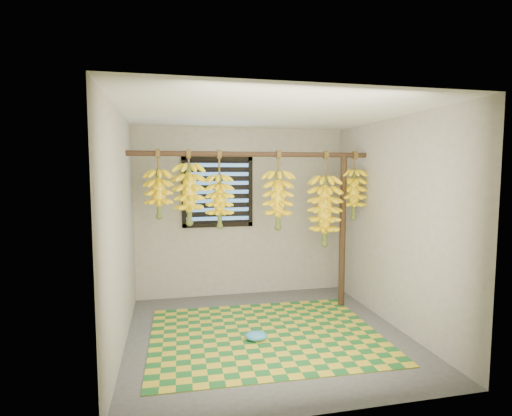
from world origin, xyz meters
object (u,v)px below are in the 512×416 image
object	(u,v)px
banana_bunch_b	(189,194)
banana_bunch_a	(159,194)
banana_bunch_e	(325,211)
plastic_bag	(256,336)
banana_bunch_d	(278,200)
banana_bunch_c	(220,201)
support_post	(343,232)
woven_mat	(265,335)
banana_bunch_f	(354,194)

from	to	relation	value
banana_bunch_b	banana_bunch_a	bearing A→B (deg)	180.00
banana_bunch_e	plastic_bag	bearing A→B (deg)	-142.14
banana_bunch_d	banana_bunch_e	size ratio (longest dim) A/B	0.81
banana_bunch_c	banana_bunch_e	distance (m)	1.38
banana_bunch_b	banana_bunch_e	world-z (taller)	same
support_post	plastic_bag	xyz separation A→B (m)	(-1.36, -0.86, -0.94)
plastic_bag	banana_bunch_c	world-z (taller)	banana_bunch_c
woven_mat	plastic_bag	distance (m)	0.20
banana_bunch_d	banana_bunch_e	world-z (taller)	same
plastic_bag	banana_bunch_a	distance (m)	1.97
banana_bunch_a	banana_bunch_d	xyz separation A→B (m)	(1.46, 0.00, -0.10)
banana_bunch_a	banana_bunch_c	xyz separation A→B (m)	(0.72, 0.00, -0.10)
woven_mat	plastic_bag	bearing A→B (deg)	-134.49
woven_mat	banana_bunch_c	size ratio (longest dim) A/B	2.60
banana_bunch_b	plastic_bag	bearing A→B (deg)	-53.58
plastic_bag	banana_bunch_d	size ratio (longest dim) A/B	0.24
support_post	plastic_bag	distance (m)	1.86
plastic_bag	banana_bunch_d	bearing A→B (deg)	61.13
woven_mat	plastic_bag	xyz separation A→B (m)	(-0.14, -0.14, 0.05)
banana_bunch_d	banana_bunch_e	xyz separation A→B (m)	(0.63, -0.00, -0.15)
plastic_bag	banana_bunch_b	size ratio (longest dim) A/B	0.27
support_post	banana_bunch_a	world-z (taller)	banana_bunch_a
plastic_bag	banana_bunch_b	xyz separation A→B (m)	(-0.63, 0.86, 1.46)
plastic_bag	banana_bunch_d	xyz separation A→B (m)	(0.47, 0.86, 1.37)
support_post	banana_bunch_a	xyz separation A→B (m)	(-2.34, 0.00, 0.53)
banana_bunch_b	banana_bunch_d	xyz separation A→B (m)	(1.10, 0.00, -0.09)
banana_bunch_c	banana_bunch_e	xyz separation A→B (m)	(1.37, 0.00, -0.15)
support_post	banana_bunch_f	size ratio (longest dim) A/B	2.26
plastic_bag	banana_bunch_a	bearing A→B (deg)	139.01
banana_bunch_b	banana_bunch_c	distance (m)	0.38
support_post	banana_bunch_b	xyz separation A→B (m)	(-1.99, 0.00, 0.52)
banana_bunch_a	banana_bunch_f	distance (m)	2.49
plastic_bag	banana_bunch_c	distance (m)	1.64
banana_bunch_c	banana_bunch_b	bearing A→B (deg)	180.00
banana_bunch_a	banana_bunch_b	xyz separation A→B (m)	(0.35, 0.00, -0.01)
banana_bunch_c	banana_bunch_d	xyz separation A→B (m)	(0.74, 0.00, 0.00)
banana_bunch_c	banana_bunch_d	world-z (taller)	same
banana_bunch_c	banana_bunch_e	world-z (taller)	same
banana_bunch_e	banana_bunch_f	distance (m)	0.46
support_post	banana_bunch_e	bearing A→B (deg)	180.00
support_post	banana_bunch_c	distance (m)	1.68
woven_mat	banana_bunch_d	size ratio (longest dim) A/B	2.51
support_post	banana_bunch_e	xyz separation A→B (m)	(-0.25, 0.00, 0.28)
banana_bunch_c	banana_bunch_f	size ratio (longest dim) A/B	1.07
banana_bunch_d	banana_bunch_e	distance (m)	0.65
banana_bunch_a	banana_bunch_c	size ratio (longest dim) A/B	0.85
banana_bunch_b	banana_bunch_e	distance (m)	1.75
woven_mat	banana_bunch_d	world-z (taller)	banana_bunch_d
support_post	woven_mat	bearing A→B (deg)	-149.50
woven_mat	banana_bunch_b	world-z (taller)	banana_bunch_b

